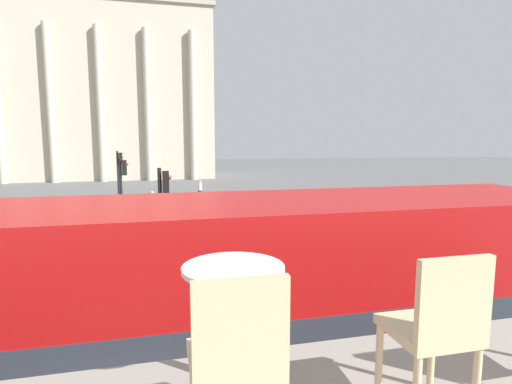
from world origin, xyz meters
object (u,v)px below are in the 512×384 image
plaza_building_left (106,94)px  traffic_light_near (163,213)px  traffic_light_mid (123,188)px  pedestrian_grey (152,203)px  cafe_chair_0 (236,357)px  cafe_chair_1 (436,327)px  traffic_light_far (119,176)px  pedestrian_white (200,189)px  double_decker_bus (236,314)px  pedestrian_blue (282,203)px  pedestrian_red (14,228)px  cafe_dining_table (234,298)px

plaza_building_left → traffic_light_near: 44.27m
traffic_light_mid → pedestrian_grey: 5.54m
cafe_chair_0 → cafe_chair_1: size_ratio=1.00×
plaza_building_left → traffic_light_far: (4.22, -30.66, -7.99)m
cafe_chair_1 → pedestrian_white: (1.66, 30.83, -2.95)m
double_decker_bus → pedestrian_grey: (-1.64, 18.79, -1.15)m
double_decker_bus → traffic_light_near: 6.82m
pedestrian_blue → cafe_chair_0: bearing=-117.0°
cafe_chair_0 → pedestrian_white: size_ratio=0.57×
traffic_light_mid → pedestrian_red: traffic_light_mid is taller
traffic_light_near → traffic_light_far: bearing=101.2°
traffic_light_near → traffic_light_mid: traffic_light_mid is taller
cafe_chair_1 → pedestrian_red: (-7.84, 17.84, -2.92)m
cafe_chair_1 → traffic_light_near: size_ratio=0.23×
pedestrian_blue → cafe_dining_table: bearing=-117.2°
cafe_dining_table → traffic_light_near: bearing=92.2°
cafe_chair_1 → pedestrian_blue: cafe_chair_1 is taller
cafe_dining_table → cafe_chair_0: cafe_chair_0 is taller
cafe_chair_1 → traffic_light_near: bearing=103.7°
plaza_building_left → traffic_light_mid: size_ratio=6.77×
pedestrian_grey → pedestrian_blue: size_ratio=1.14×
pedestrian_red → cafe_dining_table: bearing=48.3°
cafe_chair_1 → pedestrian_red: bearing=120.3°
plaza_building_left → traffic_light_mid: (4.89, -36.13, -8.10)m
traffic_light_mid → traffic_light_far: traffic_light_far is taller
traffic_light_mid → pedestrian_grey: bearing=77.3°
traffic_light_far → pedestrian_white: size_ratio=2.64×
traffic_light_far → cafe_chair_0: bearing=-83.2°
double_decker_bus → cafe_dining_table: bearing=-96.9°
cafe_dining_table → pedestrian_grey: 22.44m
plaza_building_left → traffic_light_near: size_ratio=6.82×
cafe_chair_0 → pedestrian_grey: cafe_chair_0 is taller
cafe_chair_1 → pedestrian_grey: size_ratio=0.50×
cafe_chair_0 → pedestrian_white: cafe_chair_0 is taller
double_decker_bus → plaza_building_left: bearing=102.4°
cafe_chair_0 → traffic_light_mid: (-2.08, 17.65, -1.25)m
traffic_light_far → pedestrian_blue: 9.96m
cafe_chair_1 → traffic_light_near: cafe_chair_1 is taller
pedestrian_grey → pedestrian_blue: bearing=129.0°
plaza_building_left → pedestrian_blue: (13.96, -31.76, -9.80)m
cafe_chair_1 → double_decker_bus: bearing=100.9°
double_decker_bus → plaza_building_left: 51.04m
cafe_chair_1 → traffic_light_far: 23.41m
cafe_chair_1 → pedestrian_red: 19.71m
pedestrian_grey → pedestrian_white: size_ratio=1.14×
traffic_light_mid → traffic_light_near: bearing=-75.4°
double_decker_bus → cafe_dining_table: 3.89m
cafe_chair_0 → pedestrian_red: cafe_chair_0 is taller
cafe_dining_table → plaza_building_left: bearing=97.6°
pedestrian_red → pedestrian_white: pedestrian_red is taller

